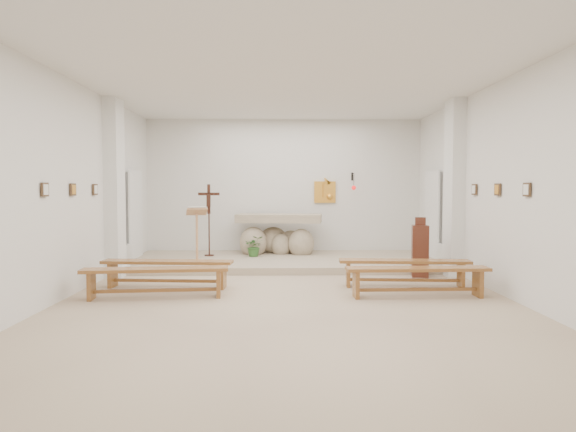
{
  "coord_description": "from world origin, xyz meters",
  "views": [
    {
      "loc": [
        -0.13,
        -8.18,
        1.73
      ],
      "look_at": [
        0.04,
        1.6,
        1.21
      ],
      "focal_mm": 32.0,
      "sensor_mm": 36.0,
      "label": 1
    }
  ],
  "objects_px": {
    "crucifix_stand": "(209,215)",
    "bench_right_second": "(417,275)",
    "donation_pedestal": "(420,251)",
    "lectern": "(197,235)",
    "bench_left_second": "(156,275)",
    "bench_left_front": "(167,267)",
    "bench_right_front": "(404,267)",
    "altar": "(278,237)"
  },
  "relations": [
    {
      "from": "altar",
      "to": "donation_pedestal",
      "type": "xyz_separation_m",
      "value": [
        2.8,
        -2.52,
        -0.04
      ]
    },
    {
      "from": "bench_left_front",
      "to": "bench_right_front",
      "type": "height_order",
      "value": "same"
    },
    {
      "from": "bench_right_front",
      "to": "altar",
      "type": "bearing_deg",
      "value": 126.39
    },
    {
      "from": "bench_right_second",
      "to": "bench_right_front",
      "type": "bearing_deg",
      "value": 88.63
    },
    {
      "from": "lectern",
      "to": "bench_left_front",
      "type": "bearing_deg",
      "value": -108.99
    },
    {
      "from": "bench_right_front",
      "to": "bench_right_second",
      "type": "relative_size",
      "value": 1.01
    },
    {
      "from": "donation_pedestal",
      "to": "bench_left_second",
      "type": "bearing_deg",
      "value": -147.66
    },
    {
      "from": "crucifix_stand",
      "to": "bench_right_second",
      "type": "height_order",
      "value": "crucifix_stand"
    },
    {
      "from": "bench_left_front",
      "to": "lectern",
      "type": "bearing_deg",
      "value": 89.74
    },
    {
      "from": "altar",
      "to": "bench_left_front",
      "type": "height_order",
      "value": "altar"
    },
    {
      "from": "donation_pedestal",
      "to": "bench_right_front",
      "type": "relative_size",
      "value": 0.51
    },
    {
      "from": "altar",
      "to": "lectern",
      "type": "distance_m",
      "value": 2.3
    },
    {
      "from": "bench_right_front",
      "to": "bench_left_second",
      "type": "relative_size",
      "value": 1.0
    },
    {
      "from": "lectern",
      "to": "crucifix_stand",
      "type": "relative_size",
      "value": 0.72
    },
    {
      "from": "bench_left_front",
      "to": "bench_right_front",
      "type": "relative_size",
      "value": 1.0
    },
    {
      "from": "crucifix_stand",
      "to": "bench_right_second",
      "type": "xyz_separation_m",
      "value": [
        3.86,
        -4.01,
        -0.76
      ]
    },
    {
      "from": "donation_pedestal",
      "to": "bench_right_front",
      "type": "height_order",
      "value": "donation_pedestal"
    },
    {
      "from": "lectern",
      "to": "crucifix_stand",
      "type": "bearing_deg",
      "value": 69.61
    },
    {
      "from": "donation_pedestal",
      "to": "bench_right_second",
      "type": "height_order",
      "value": "donation_pedestal"
    },
    {
      "from": "bench_left_front",
      "to": "bench_right_second",
      "type": "relative_size",
      "value": 1.01
    },
    {
      "from": "altar",
      "to": "bench_right_second",
      "type": "height_order",
      "value": "altar"
    },
    {
      "from": "bench_right_second",
      "to": "donation_pedestal",
      "type": "bearing_deg",
      "value": 72.08
    },
    {
      "from": "crucifix_stand",
      "to": "donation_pedestal",
      "type": "height_order",
      "value": "crucifix_stand"
    },
    {
      "from": "bench_right_second",
      "to": "lectern",
      "type": "bearing_deg",
      "value": 141.99
    },
    {
      "from": "bench_left_front",
      "to": "bench_right_front",
      "type": "distance_m",
      "value": 4.16
    },
    {
      "from": "altar",
      "to": "bench_left_second",
      "type": "xyz_separation_m",
      "value": [
        -1.93,
        -4.44,
        -0.2
      ]
    },
    {
      "from": "crucifix_stand",
      "to": "bench_left_front",
      "type": "relative_size",
      "value": 0.73
    },
    {
      "from": "donation_pedestal",
      "to": "bench_right_second",
      "type": "distance_m",
      "value": 2.0
    },
    {
      "from": "lectern",
      "to": "donation_pedestal",
      "type": "distance_m",
      "value": 4.67
    },
    {
      "from": "donation_pedestal",
      "to": "bench_right_front",
      "type": "distance_m",
      "value": 1.21
    },
    {
      "from": "altar",
      "to": "bench_right_front",
      "type": "xyz_separation_m",
      "value": [
        2.23,
        -3.58,
        -0.2
      ]
    },
    {
      "from": "altar",
      "to": "bench_right_front",
      "type": "relative_size",
      "value": 0.93
    },
    {
      "from": "lectern",
      "to": "donation_pedestal",
      "type": "height_order",
      "value": "lectern"
    },
    {
      "from": "donation_pedestal",
      "to": "bench_left_second",
      "type": "xyz_separation_m",
      "value": [
        -4.73,
        -1.91,
        -0.16
      ]
    },
    {
      "from": "lectern",
      "to": "bench_left_second",
      "type": "bearing_deg",
      "value": -107.55
    },
    {
      "from": "bench_right_front",
      "to": "bench_left_second",
      "type": "bearing_deg",
      "value": -163.9
    },
    {
      "from": "bench_right_front",
      "to": "bench_right_second",
      "type": "xyz_separation_m",
      "value": [
        0.0,
        -0.86,
        0.0
      ]
    },
    {
      "from": "bench_left_front",
      "to": "bench_left_second",
      "type": "xyz_separation_m",
      "value": [
        0.0,
        -0.86,
        0.0
      ]
    },
    {
      "from": "lectern",
      "to": "bench_left_second",
      "type": "xyz_separation_m",
      "value": [
        -0.18,
        -2.96,
        -0.39
      ]
    },
    {
      "from": "crucifix_stand",
      "to": "bench_right_front",
      "type": "height_order",
      "value": "crucifix_stand"
    },
    {
      "from": "lectern",
      "to": "bench_right_second",
      "type": "distance_m",
      "value": 4.97
    },
    {
      "from": "bench_right_second",
      "to": "crucifix_stand",
      "type": "bearing_deg",
      "value": 132.54
    }
  ]
}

